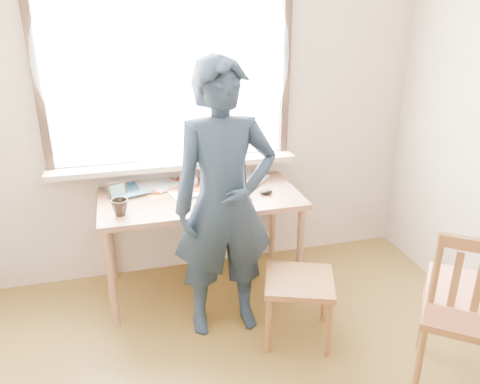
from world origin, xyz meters
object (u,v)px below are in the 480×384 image
object	(u,v)px
mug_white	(191,182)
work_chair	(299,288)
side_chair	(469,305)
laptop	(227,188)
desk	(201,206)
mug_dark	(120,207)
person	(224,203)

from	to	relation	value
mug_white	work_chair	distance (m)	1.14
side_chair	work_chair	bearing A→B (deg)	140.09
laptop	work_chair	bearing A→B (deg)	-66.54
desk	work_chair	distance (m)	0.94
desk	side_chair	xyz separation A→B (m)	(1.23, -1.35, -0.16)
desk	laptop	xyz separation A→B (m)	(0.19, -0.03, 0.13)
mug_dark	side_chair	world-z (taller)	side_chair
laptop	side_chair	bearing A→B (deg)	-51.63
mug_dark	work_chair	xyz separation A→B (m)	(1.06, -0.54, -0.45)
laptop	person	bearing A→B (deg)	-105.35
work_chair	mug_white	bearing A→B (deg)	120.46
person	mug_white	bearing A→B (deg)	99.76
desk	laptop	bearing A→B (deg)	-10.50
laptop	side_chair	xyz separation A→B (m)	(1.04, -1.31, -0.29)
laptop	person	size ratio (longest dim) A/B	0.18
desk	mug_dark	size ratio (longest dim) A/B	12.54
mug_white	person	xyz separation A→B (m)	(0.11, -0.64, 0.09)
side_chair	person	world-z (taller)	person
desk	laptop	world-z (taller)	laptop
work_chair	side_chair	distance (m)	0.98
work_chair	person	distance (m)	0.72
desk	person	world-z (taller)	person
mug_white	side_chair	distance (m)	2.00
mug_white	work_chair	bearing A→B (deg)	-59.54
laptop	mug_white	size ratio (longest dim) A/B	2.97
side_chair	person	xyz separation A→B (m)	(-1.16, 0.88, 0.36)
laptop	mug_dark	xyz separation A→B (m)	(-0.75, -0.15, 0.00)
desk	side_chair	bearing A→B (deg)	-47.66
laptop	mug_dark	distance (m)	0.77
person	mug_dark	bearing A→B (deg)	155.90
mug_white	work_chair	size ratio (longest dim) A/B	0.20
mug_dark	mug_white	bearing A→B (deg)	34.40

